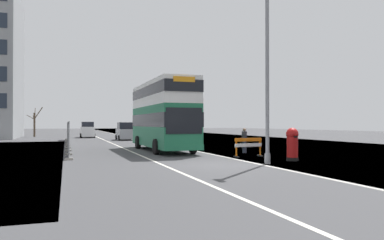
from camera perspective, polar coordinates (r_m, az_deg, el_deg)
ground at (r=18.25m, az=5.04°, el=-6.88°), size 140.00×280.00×0.10m
double_decker_bus at (r=27.14m, az=-4.54°, el=0.81°), size 2.84×10.31×4.92m
lamppost_foreground at (r=18.68m, az=11.42°, el=7.00°), size 0.29×0.70×9.31m
red_pillar_postbox at (r=20.46m, az=15.06°, el=-3.36°), size 0.65×0.65×1.74m
roadworks_barrier at (r=22.27m, az=8.60°, el=-3.78°), size 1.86×0.67×1.12m
construction_site_fence at (r=34.72m, az=-18.44°, el=-2.12°), size 0.44×27.40×2.09m
car_oncoming_near at (r=45.68m, az=-10.20°, el=-1.78°), size 1.92×4.13×2.12m
car_receding_mid at (r=54.91m, az=-15.68°, el=-1.50°), size 1.94×4.45×2.22m
bare_tree_far_verge_near at (r=60.76m, az=-22.89°, el=-0.37°), size 2.28×2.33×4.48m
bare_tree_far_verge_mid at (r=70.36m, az=-25.34°, el=-0.12°), size 2.61×2.17×5.46m
pedestrian_at_kerb at (r=25.20m, az=8.00°, el=-3.12°), size 0.34×0.34×1.67m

